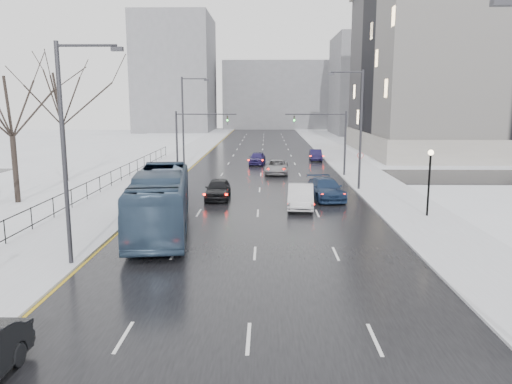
# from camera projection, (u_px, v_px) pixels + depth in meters

# --- Properties ---
(road) EXTENTS (16.00, 150.00, 0.04)m
(road) POSITION_uv_depth(u_px,v_px,m) (262.00, 162.00, 62.09)
(road) COLOR black
(road) RESTS_ON ground
(cross_road) EXTENTS (130.00, 10.00, 0.04)m
(cross_road) POSITION_uv_depth(u_px,v_px,m) (261.00, 176.00, 50.29)
(cross_road) COLOR black
(cross_road) RESTS_ON ground
(sidewalk_left) EXTENTS (5.00, 150.00, 0.16)m
(sidewalk_left) POSITION_uv_depth(u_px,v_px,m) (178.00, 161.00, 62.29)
(sidewalk_left) COLOR silver
(sidewalk_left) RESTS_ON ground
(sidewalk_right) EXTENTS (5.00, 150.00, 0.16)m
(sidewalk_right) POSITION_uv_depth(u_px,v_px,m) (346.00, 162.00, 61.87)
(sidewalk_right) COLOR silver
(sidewalk_right) RESTS_ON ground
(park_strip) EXTENTS (14.00, 150.00, 0.12)m
(park_strip) POSITION_uv_depth(u_px,v_px,m) (102.00, 161.00, 62.49)
(park_strip) COLOR white
(park_strip) RESTS_ON ground
(tree_park_d) EXTENTS (8.75, 8.75, 12.50)m
(tree_park_d) POSITION_uv_depth(u_px,v_px,m) (18.00, 204.00, 36.88)
(tree_park_d) COLOR black
(tree_park_d) RESTS_ON ground
(tree_park_e) EXTENTS (9.45, 9.45, 13.50)m
(tree_park_e) POSITION_uv_depth(u_px,v_px,m) (66.00, 182.00, 46.73)
(tree_park_e) COLOR black
(tree_park_e) RESTS_ON ground
(iron_fence) EXTENTS (0.06, 70.00, 1.30)m
(iron_fence) POSITION_uv_depth(u_px,v_px,m) (60.00, 203.00, 32.69)
(iron_fence) COLOR black
(iron_fence) RESTS_ON sidewalk_left
(streetlight_r_mid) EXTENTS (2.95, 0.25, 10.00)m
(streetlight_r_mid) POSITION_uv_depth(u_px,v_px,m) (358.00, 124.00, 41.25)
(streetlight_r_mid) COLOR #2D2D33
(streetlight_r_mid) RESTS_ON ground
(streetlight_l_near) EXTENTS (2.95, 0.25, 10.00)m
(streetlight_l_near) POSITION_uv_depth(u_px,v_px,m) (68.00, 144.00, 21.91)
(streetlight_l_near) COLOR #2D2D33
(streetlight_l_near) RESTS_ON ground
(streetlight_l_far) EXTENTS (2.95, 0.25, 10.00)m
(streetlight_l_far) POSITION_uv_depth(u_px,v_px,m) (185.00, 119.00, 53.38)
(streetlight_l_far) COLOR #2D2D33
(streetlight_l_far) RESTS_ON ground
(lamppost_r_mid) EXTENTS (0.36, 0.36, 4.28)m
(lamppost_r_mid) POSITION_uv_depth(u_px,v_px,m) (430.00, 173.00, 31.84)
(lamppost_r_mid) COLOR black
(lamppost_r_mid) RESTS_ON sidewalk_right
(mast_signal_right) EXTENTS (6.10, 0.33, 6.50)m
(mast_signal_right) POSITION_uv_depth(u_px,v_px,m) (335.00, 136.00, 49.41)
(mast_signal_right) COLOR #2D2D33
(mast_signal_right) RESTS_ON ground
(mast_signal_left) EXTENTS (6.10, 0.33, 6.50)m
(mast_signal_left) POSITION_uv_depth(u_px,v_px,m) (187.00, 135.00, 49.70)
(mast_signal_left) COLOR #2D2D33
(mast_signal_left) RESTS_ON ground
(no_uturn_sign) EXTENTS (0.60, 0.06, 2.70)m
(no_uturn_sign) POSITION_uv_depth(u_px,v_px,m) (360.00, 158.00, 45.76)
(no_uturn_sign) COLOR #2D2D33
(no_uturn_sign) RESTS_ON sidewalk_right
(civic_building) EXTENTS (41.00, 31.00, 24.80)m
(civic_building) POSITION_uv_depth(u_px,v_px,m) (507.00, 75.00, 71.19)
(civic_building) COLOR gray
(civic_building) RESTS_ON ground
(bldg_far_right) EXTENTS (24.00, 20.00, 22.00)m
(bldg_far_right) POSITION_uv_depth(u_px,v_px,m) (387.00, 85.00, 113.66)
(bldg_far_right) COLOR slate
(bldg_far_right) RESTS_ON ground
(bldg_far_left) EXTENTS (18.00, 22.00, 28.00)m
(bldg_far_left) POSITION_uv_depth(u_px,v_px,m) (176.00, 74.00, 123.95)
(bldg_far_left) COLOR slate
(bldg_far_left) RESTS_ON ground
(bldg_far_center) EXTENTS (30.00, 18.00, 18.00)m
(bldg_far_center) POSITION_uv_depth(u_px,v_px,m) (279.00, 96.00, 139.08)
(bldg_far_center) COLOR slate
(bldg_far_center) RESTS_ON ground
(bus) EXTENTS (4.64, 12.87, 3.51)m
(bus) POSITION_uv_depth(u_px,v_px,m) (161.00, 201.00, 28.79)
(bus) COLOR #2F445D
(bus) RESTS_ON road
(sedan_center_near) EXTENTS (1.90, 4.61, 1.56)m
(sedan_center_near) POSITION_uv_depth(u_px,v_px,m) (218.00, 189.00, 38.33)
(sedan_center_near) COLOR black
(sedan_center_near) RESTS_ON road
(sedan_right_near) EXTENTS (2.09, 5.14, 1.66)m
(sedan_right_near) POSITION_uv_depth(u_px,v_px,m) (301.00, 196.00, 35.11)
(sedan_right_near) COLOR silver
(sedan_right_near) RESTS_ON road
(sedan_right_cross) EXTENTS (2.59, 5.26, 1.43)m
(sedan_right_cross) POSITION_uv_depth(u_px,v_px,m) (277.00, 167.00, 51.75)
(sedan_right_cross) COLOR gray
(sedan_right_cross) RESTS_ON road
(sedan_right_far) EXTENTS (2.95, 5.72, 1.59)m
(sedan_right_far) POSITION_uv_depth(u_px,v_px,m) (326.00, 189.00, 38.33)
(sedan_right_far) COLOR #182948
(sedan_right_far) RESTS_ON road
(sedan_center_far) EXTENTS (2.13, 4.53, 1.50)m
(sedan_center_far) POSITION_uv_depth(u_px,v_px,m) (257.00, 158.00, 59.30)
(sedan_center_far) COLOR navy
(sedan_center_far) RESTS_ON road
(sedan_right_distant) EXTENTS (1.51, 4.17, 1.37)m
(sedan_right_distant) POSITION_uv_depth(u_px,v_px,m) (316.00, 155.00, 63.40)
(sedan_right_distant) COLOR #171237
(sedan_right_distant) RESTS_ON road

